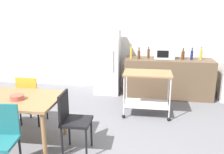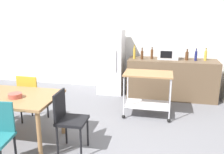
# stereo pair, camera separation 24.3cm
# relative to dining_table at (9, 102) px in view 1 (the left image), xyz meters

# --- Properties ---
(ground_plane) EXTENTS (12.00, 12.00, 0.00)m
(ground_plane) POSITION_rel_dining_table_xyz_m (1.56, -0.02, -0.67)
(ground_plane) COLOR slate
(back_wall) EXTENTS (8.40, 0.12, 2.90)m
(back_wall) POSITION_rel_dining_table_xyz_m (1.56, 3.18, 0.78)
(back_wall) COLOR white
(back_wall) RESTS_ON ground_plane
(kitchen_counter) EXTENTS (2.00, 0.64, 0.90)m
(kitchen_counter) POSITION_rel_dining_table_xyz_m (2.46, 2.58, -0.22)
(kitchen_counter) COLOR brown
(kitchen_counter) RESTS_ON ground_plane
(dining_table) EXTENTS (1.50, 0.90, 0.75)m
(dining_table) POSITION_rel_dining_table_xyz_m (0.00, 0.00, 0.00)
(dining_table) COLOR olive
(dining_table) RESTS_ON ground_plane
(chair_mustard) EXTENTS (0.42, 0.42, 0.89)m
(chair_mustard) POSITION_rel_dining_table_xyz_m (-0.02, 0.69, -0.15)
(chair_mustard) COLOR gold
(chair_mustard) RESTS_ON ground_plane
(chair_black) EXTENTS (0.41, 0.41, 0.89)m
(chair_black) POSITION_rel_dining_table_xyz_m (0.98, -0.07, -0.15)
(chair_black) COLOR black
(chair_black) RESTS_ON ground_plane
(chair_teal) EXTENTS (0.45, 0.45, 0.89)m
(chair_teal) POSITION_rel_dining_table_xyz_m (0.29, -0.71, -0.15)
(chair_teal) COLOR #1E666B
(chair_teal) RESTS_ON ground_plane
(refrigerator) EXTENTS (0.60, 0.63, 1.55)m
(refrigerator) POSITION_rel_dining_table_xyz_m (1.01, 2.68, 0.10)
(refrigerator) COLOR silver
(refrigerator) RESTS_ON ground_plane
(kitchen_cart) EXTENTS (0.91, 0.57, 0.85)m
(kitchen_cart) POSITION_rel_dining_table_xyz_m (2.00, 1.43, -0.10)
(kitchen_cart) COLOR olive
(kitchen_cart) RESTS_ON ground_plane
(bottle_sesame_oil) EXTENTS (0.06, 0.06, 0.32)m
(bottle_sesame_oil) POSITION_rel_dining_table_xyz_m (1.59, 2.52, 0.36)
(bottle_sesame_oil) COLOR gold
(bottle_sesame_oil) RESTS_ON kitchen_counter
(bottle_soy_sauce) EXTENTS (0.06, 0.06, 0.27)m
(bottle_soy_sauce) POSITION_rel_dining_table_xyz_m (1.77, 2.50, 0.33)
(bottle_soy_sauce) COLOR #4C2D19
(bottle_soy_sauce) RESTS_ON kitchen_counter
(bottle_soda) EXTENTS (0.06, 0.06, 0.27)m
(bottle_soda) POSITION_rel_dining_table_xyz_m (1.99, 2.60, 0.34)
(bottle_soda) COLOR #4C2D19
(bottle_soda) RESTS_ON kitchen_counter
(microwave) EXTENTS (0.46, 0.35, 0.26)m
(microwave) POSITION_rel_dining_table_xyz_m (2.35, 2.66, 0.36)
(microwave) COLOR silver
(microwave) RESTS_ON kitchen_counter
(bottle_wine) EXTENTS (0.07, 0.07, 0.25)m
(bottle_wine) POSITION_rel_dining_table_xyz_m (2.77, 2.60, 0.33)
(bottle_wine) COLOR #4C2D19
(bottle_wine) RESTS_ON kitchen_counter
(bottle_vinegar) EXTENTS (0.06, 0.06, 0.27)m
(bottle_vinegar) POSITION_rel_dining_table_xyz_m (2.96, 2.57, 0.34)
(bottle_vinegar) COLOR navy
(bottle_vinegar) RESTS_ON kitchen_counter
(bottle_hot_sauce) EXTENTS (0.06, 0.06, 0.28)m
(bottle_hot_sauce) POSITION_rel_dining_table_xyz_m (3.17, 2.65, 0.35)
(bottle_hot_sauce) COLOR gold
(bottle_hot_sauce) RESTS_ON kitchen_counter
(fruit_bowl) EXTENTS (0.19, 0.19, 0.07)m
(fruit_bowl) POSITION_rel_dining_table_xyz_m (0.18, -0.08, 0.11)
(fruit_bowl) COLOR #B24C3F
(fruit_bowl) RESTS_ON dining_table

